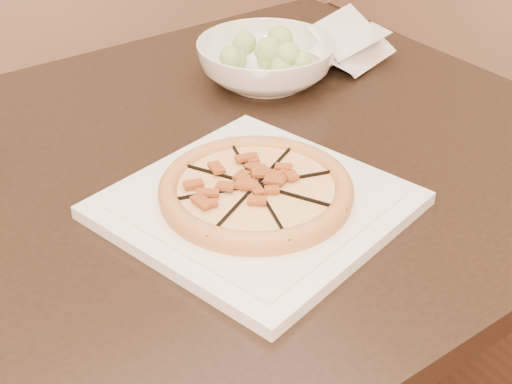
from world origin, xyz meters
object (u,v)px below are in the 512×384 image
dining_table (125,245)px  pizza (256,190)px  salad_bowl (266,63)px  plate (256,204)px

dining_table → pizza: size_ratio=5.97×
salad_bowl → dining_table: bearing=-154.4°
pizza → salad_bowl: salad_bowl is taller
dining_table → pizza: (0.13, -0.15, 0.13)m
pizza → salad_bowl: (0.24, 0.32, 0.00)m
dining_table → pizza: pizza is taller
plate → salad_bowl: bearing=53.8°
pizza → dining_table: bearing=131.5°
pizza → plate: bearing=-35.8°
dining_table → pizza: 0.23m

